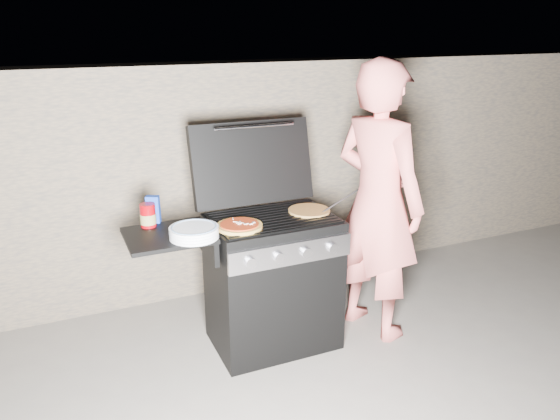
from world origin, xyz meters
name	(u,v)px	position (x,y,z in m)	size (l,w,h in m)	color
ground	(273,341)	(0.00, 0.00, 0.00)	(50.00, 50.00, 0.00)	#655E58
stone_wall	(222,178)	(0.00, 1.05, 0.90)	(8.00, 0.35, 1.80)	#77644C
gas_grill	(238,288)	(-0.25, 0.00, 0.46)	(1.34, 0.79, 0.91)	black
pizza_topped	(239,225)	(-0.26, -0.10, 0.93)	(0.28, 0.28, 0.03)	tan
pizza_plain	(309,210)	(0.26, 0.00, 0.92)	(0.27, 0.27, 0.01)	#B99145
sauce_jar	(148,215)	(-0.75, 0.17, 0.97)	(0.09, 0.09, 0.14)	#7E0108
blue_carton	(153,209)	(-0.71, 0.23, 0.99)	(0.08, 0.05, 0.17)	#13349D
plate_stack	(194,232)	(-0.55, -0.12, 0.94)	(0.29, 0.29, 0.07)	white
person	(378,202)	(0.72, -0.10, 0.94)	(0.69, 0.45, 1.89)	#E56965
tongs	(341,201)	(0.50, 0.00, 0.95)	(0.01, 0.01, 0.42)	black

